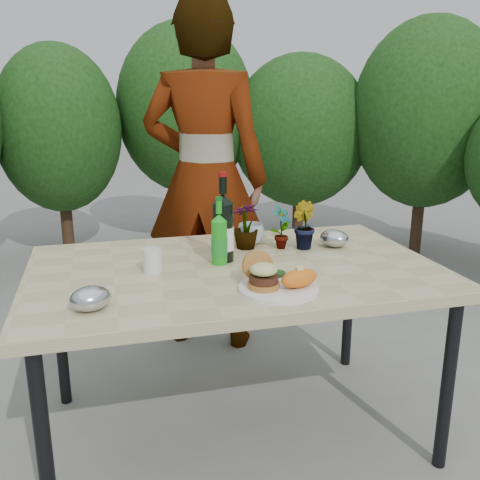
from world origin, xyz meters
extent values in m
plane|color=slate|center=(0.00, 0.00, 0.00)|extent=(80.00, 80.00, 0.00)
cube|color=tan|center=(0.00, 0.00, 0.73)|extent=(1.60, 1.00, 0.04)
cylinder|color=black|center=(-0.72, -0.42, 0.35)|extent=(0.05, 0.05, 0.71)
cylinder|color=black|center=(0.72, -0.42, 0.35)|extent=(0.05, 0.05, 0.71)
cylinder|color=black|center=(-0.72, 0.42, 0.35)|extent=(0.05, 0.05, 0.71)
cylinder|color=black|center=(0.72, 0.42, 0.35)|extent=(0.05, 0.05, 0.71)
cylinder|color=#382316|center=(-0.80, 2.80, 0.21)|extent=(0.10, 0.10, 0.42)
ellipsoid|color=#25571D|center=(-0.80, 2.80, 1.11)|extent=(1.03, 1.03, 1.38)
cylinder|color=#382316|center=(0.30, 3.00, 0.25)|extent=(0.10, 0.10, 0.50)
ellipsoid|color=#25571D|center=(0.30, 3.00, 1.26)|extent=(1.24, 1.24, 1.53)
cylinder|color=#382316|center=(1.30, 2.70, 0.19)|extent=(0.10, 0.10, 0.38)
ellipsoid|color=#25571D|center=(1.30, 2.70, 1.07)|extent=(1.26, 1.26, 1.37)
cylinder|color=#382316|center=(2.20, 2.10, 0.22)|extent=(0.10, 0.10, 0.44)
ellipsoid|color=#25571D|center=(2.20, 2.10, 1.23)|extent=(1.25, 1.25, 1.58)
cylinder|color=white|center=(0.08, -0.30, 0.76)|extent=(0.28, 0.28, 0.01)
cylinder|color=#B7722D|center=(0.03, -0.30, 0.78)|extent=(0.11, 0.11, 0.02)
cylinder|color=#472314|center=(0.03, -0.30, 0.80)|extent=(0.10, 0.10, 0.02)
ellipsoid|color=beige|center=(0.03, -0.30, 0.83)|extent=(0.10, 0.10, 0.04)
cylinder|color=#B7722D|center=(0.03, -0.22, 0.82)|extent=(0.11, 0.06, 0.11)
ellipsoid|color=orange|center=(0.15, -0.32, 0.80)|extent=(0.17, 0.12, 0.06)
ellipsoid|color=olive|center=(0.08, -0.21, 0.78)|extent=(0.04, 0.04, 0.02)
ellipsoid|color=#193814|center=(0.11, -0.20, 0.78)|extent=(0.06, 0.04, 0.03)
cylinder|color=black|center=(-0.03, 0.08, 0.87)|extent=(0.08, 0.08, 0.24)
cylinder|color=white|center=(-0.03, 0.08, 0.85)|extent=(0.09, 0.09, 0.10)
cone|color=black|center=(-0.03, 0.08, 1.01)|extent=(0.08, 0.08, 0.04)
cylinder|color=black|center=(-0.03, 0.08, 1.06)|extent=(0.03, 0.03, 0.07)
cylinder|color=maroon|center=(-0.03, 0.08, 1.11)|extent=(0.04, 0.04, 0.02)
cylinder|color=#1B991C|center=(-0.05, 0.05, 0.84)|extent=(0.06, 0.06, 0.18)
cylinder|color=#198C26|center=(-0.05, 0.05, 0.82)|extent=(0.07, 0.07, 0.07)
cone|color=#1B991C|center=(-0.05, 0.05, 0.94)|extent=(0.06, 0.06, 0.03)
cylinder|color=#1B991C|center=(-0.05, 0.05, 0.98)|extent=(0.02, 0.02, 0.05)
cylinder|color=#0C5919|center=(-0.05, 0.05, 1.02)|extent=(0.03, 0.03, 0.01)
cylinder|color=silver|center=(-0.32, 0.01, 0.80)|extent=(0.07, 0.07, 0.09)
imported|color=#295C1F|center=(0.26, 0.19, 0.85)|extent=(0.12, 0.12, 0.20)
imported|color=#28571D|center=(0.35, 0.17, 0.85)|extent=(0.11, 0.13, 0.21)
imported|color=#1E521C|center=(0.11, 0.23, 0.85)|extent=(0.13, 0.13, 0.20)
imported|color=silver|center=(0.15, 0.29, 0.80)|extent=(0.15, 0.15, 0.09)
ellipsoid|color=#B0B3B7|center=(-0.55, -0.31, 0.79)|extent=(0.16, 0.14, 0.08)
ellipsoid|color=#ADB0B4|center=(0.49, 0.15, 0.79)|extent=(0.17, 0.17, 0.08)
imported|color=#966B4B|center=(0.06, 0.91, 0.95)|extent=(0.82, 0.70, 1.91)
camera|label=1|loc=(-0.49, -1.95, 1.42)|focal=40.00mm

